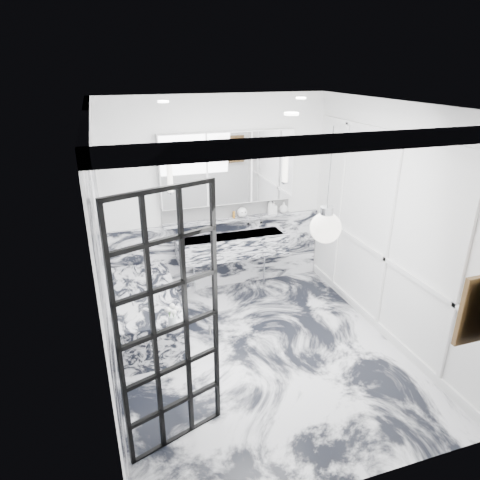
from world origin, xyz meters
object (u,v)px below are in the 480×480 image
object	(u,v)px
crittall_door	(170,329)
mirror_cabinet	(228,168)
trough_sink	(232,246)
bathtub	(147,311)

from	to	relation	value
crittall_door	mirror_cabinet	distance (m)	2.99
trough_sink	mirror_cabinet	xyz separation A→B (m)	(-0.00, 0.17, 1.09)
mirror_cabinet	bathtub	size ratio (longest dim) A/B	1.15
bathtub	mirror_cabinet	bearing A→B (deg)	32.06
crittall_door	mirror_cabinet	xyz separation A→B (m)	(1.28, 2.63, 0.65)
trough_sink	mirror_cabinet	distance (m)	1.10
crittall_door	bathtub	bearing A→B (deg)	72.06
crittall_door	bathtub	world-z (taller)	crittall_door
trough_sink	crittall_door	bearing A→B (deg)	-117.42
crittall_door	trough_sink	xyz separation A→B (m)	(1.28, 2.46, -0.44)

